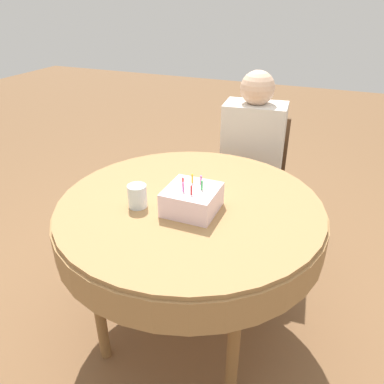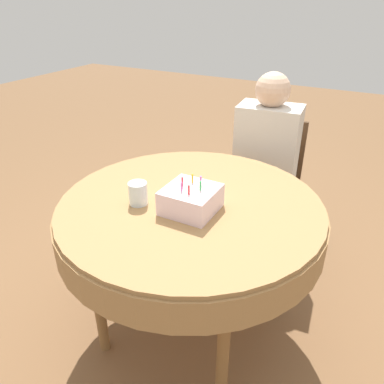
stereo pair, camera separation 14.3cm
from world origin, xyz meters
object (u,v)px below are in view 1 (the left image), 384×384
at_px(chair, 251,179).
at_px(drinking_glass, 137,196).
at_px(birthday_cake, 192,199).
at_px(person, 252,151).

relative_size(chair, drinking_glass, 8.68).
relative_size(birthday_cake, drinking_glass, 2.12).
xyz_separation_m(chair, person, (0.01, -0.09, 0.24)).
bearing_deg(chair, birthday_cake, -96.88).
distance_m(chair, drinking_glass, 1.14).
bearing_deg(drinking_glass, chair, 76.90).
height_order(person, birthday_cake, person).
bearing_deg(person, chair, 90.00).
distance_m(person, birthday_cake, 0.91).
distance_m(birthday_cake, drinking_glass, 0.23).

